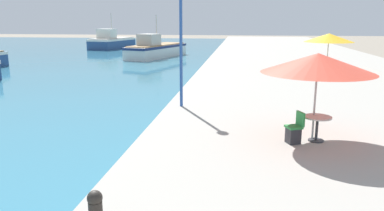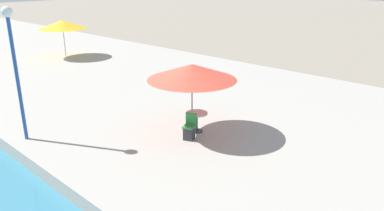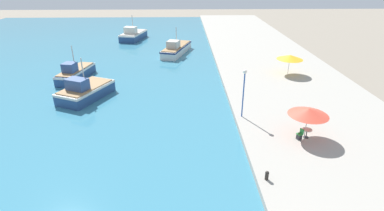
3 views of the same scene
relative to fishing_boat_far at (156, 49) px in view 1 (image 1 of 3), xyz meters
name	(u,v)px [view 1 (image 1 of 3)]	position (x,y,z in m)	size (l,w,h in m)	color
quay_promenade	(297,61)	(14.02, -4.12, -0.65)	(16.00, 90.00, 0.51)	#A39E93
fishing_boat_far	(156,49)	(0.00, 0.00, 0.00)	(5.15, 9.41, 4.39)	silver
fishing_boat_distant	(112,42)	(-8.83, 11.17, 0.07)	(4.87, 7.88, 4.76)	navy
cafe_umbrella_pink	(318,63)	(11.18, -28.14, 1.86)	(3.20, 3.20, 2.54)	#B7B7B7
cafe_umbrella_white	(329,38)	(14.89, -12.19, 1.85)	(3.33, 3.33, 2.53)	#B7B7B7
cafe_table	(317,123)	(11.26, -28.31, 0.14)	(0.80, 0.80, 0.74)	#333338
cafe_chair_left	(294,132)	(10.59, -28.58, -0.07)	(0.55, 0.53, 0.91)	#2D2D33
mooring_bollard	(95,207)	(6.65, -33.56, -0.04)	(0.26, 0.26, 0.65)	#2D2823
lamppost	(181,29)	(6.65, -24.37, 2.70)	(0.36, 0.36, 4.56)	#28519E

